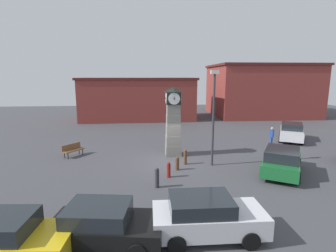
# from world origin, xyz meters

# --- Properties ---
(ground_plane) EXTENTS (73.69, 73.69, 0.00)m
(ground_plane) POSITION_xyz_m (0.00, 0.00, 0.00)
(ground_plane) COLOR #424247
(clock_tower) EXTENTS (1.32, 1.29, 5.03)m
(clock_tower) POSITION_xyz_m (0.51, 1.89, 2.44)
(clock_tower) COLOR slate
(clock_tower) RESTS_ON ground_plane
(bollard_near_tower) EXTENTS (0.23, 0.23, 1.08)m
(bollard_near_tower) POSITION_xyz_m (-1.00, -3.83, 0.55)
(bollard_near_tower) COLOR #333338
(bollard_near_tower) RESTS_ON ground_plane
(bollard_mid_row) EXTENTS (0.22, 0.22, 0.93)m
(bollard_mid_row) POSITION_xyz_m (-0.25, -2.48, 0.47)
(bollard_mid_row) COLOR maroon
(bollard_mid_row) RESTS_ON ground_plane
(bollard_far_row) EXTENTS (0.25, 0.25, 0.86)m
(bollard_far_row) POSITION_xyz_m (0.40, -1.30, 0.44)
(bollard_far_row) COLOR brown
(bollard_far_row) RESTS_ON ground_plane
(bollard_end_row) EXTENTS (0.22, 0.22, 1.02)m
(bollard_end_row) POSITION_xyz_m (1.07, -0.28, 0.52)
(bollard_end_row) COLOR brown
(bollard_end_row) RESTS_ON ground_plane
(car_navy_sedan) EXTENTS (4.19, 2.19, 1.49)m
(car_navy_sedan) POSITION_xyz_m (-6.09, -8.93, 0.76)
(car_navy_sedan) COLOR gold
(car_navy_sedan) RESTS_ON ground_plane
(car_near_tower) EXTENTS (4.11, 2.40, 1.43)m
(car_near_tower) POSITION_xyz_m (-3.06, -8.37, 0.73)
(car_near_tower) COLOR black
(car_near_tower) RESTS_ON ground_plane
(car_by_building) EXTENTS (4.08, 2.00, 1.54)m
(car_by_building) POSITION_xyz_m (0.57, -8.29, 0.79)
(car_by_building) COLOR silver
(car_by_building) RESTS_ON ground_plane
(car_far_lot) EXTENTS (3.75, 4.65, 1.53)m
(car_far_lot) POSITION_xyz_m (11.86, 5.52, 0.78)
(car_far_lot) COLOR silver
(car_far_lot) RESTS_ON ground_plane
(car_end_of_row) EXTENTS (4.04, 4.83, 1.58)m
(car_end_of_row) POSITION_xyz_m (6.57, -2.50, 0.80)
(car_end_of_row) COLOR #19602D
(car_end_of_row) RESTS_ON ground_plane
(bench) EXTENTS (1.41, 1.58, 0.90)m
(bench) POSITION_xyz_m (-6.87, 2.32, 0.52)
(bench) COLOR brown
(bench) RESTS_ON ground_plane
(pedestrian_near_bench) EXTENTS (0.45, 0.46, 1.67)m
(pedestrian_near_bench) POSITION_xyz_m (8.89, 3.40, 0.95)
(pedestrian_near_bench) COLOR #264CA5
(pedestrian_near_bench) RESTS_ON ground_plane
(street_lamp_near_road) EXTENTS (0.50, 0.24, 6.16)m
(street_lamp_near_road) POSITION_xyz_m (2.80, -0.64, 3.57)
(street_lamp_near_road) COLOR #333338
(street_lamp_near_road) RESTS_ON ground_plane
(warehouse_blue_far) EXTENTS (15.43, 7.43, 5.61)m
(warehouse_blue_far) POSITION_xyz_m (-2.35, 19.35, 2.81)
(warehouse_blue_far) COLOR maroon
(warehouse_blue_far) RESTS_ON ground_plane
(storefront_low_left) EXTENTS (14.62, 12.28, 7.51)m
(storefront_low_left) POSITION_xyz_m (15.91, 21.61, 3.77)
(storefront_low_left) COLOR maroon
(storefront_low_left) RESTS_ON ground_plane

